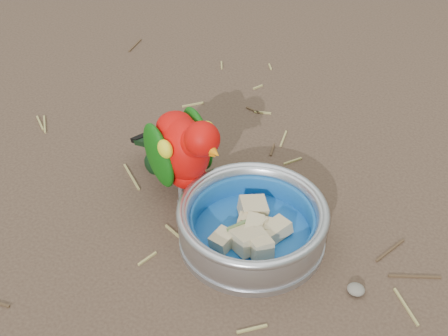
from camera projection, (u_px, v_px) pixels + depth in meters
The scene contains 6 objects.
ground at pixel (235, 230), 0.89m from camera, with size 60.00×60.00×0.00m, color #493529.
food_bowl at pixel (252, 237), 0.87m from camera, with size 0.20×0.20×0.02m, color #B2B2BA.
bowl_wall at pixel (253, 221), 0.85m from camera, with size 0.20×0.20×0.04m, color #B2B2BA, non-canonical shape.
fruit_wedges at pixel (252, 225), 0.86m from camera, with size 0.12×0.12×0.03m, color tan, non-canonical shape.
lory_parrot at pixel (184, 157), 0.90m from camera, with size 0.09×0.19×0.16m, color red, non-canonical shape.
ground_debris at pixel (211, 215), 0.91m from camera, with size 0.90×0.80×0.01m, color #A09352, non-canonical shape.
Camera 1 is at (0.29, -0.57, 0.63)m, focal length 50.00 mm.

